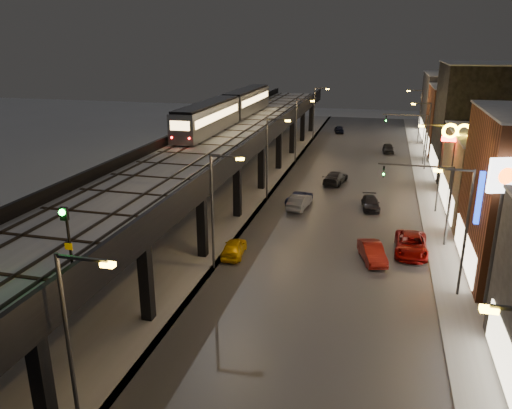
# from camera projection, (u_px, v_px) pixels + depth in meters

# --- Properties ---
(ground) EXTENTS (220.00, 220.00, 0.00)m
(ground) POSITION_uv_depth(u_px,v_px,m) (147.00, 373.00, 26.45)
(ground) COLOR silver
(road_surface) EXTENTS (17.00, 120.00, 0.06)m
(road_surface) POSITION_uv_depth(u_px,v_px,m) (345.00, 194.00, 56.87)
(road_surface) COLOR #46474D
(road_surface) RESTS_ON ground
(sidewalk_right) EXTENTS (4.00, 120.00, 0.14)m
(sidewalk_right) POSITION_uv_depth(u_px,v_px,m) (437.00, 201.00, 54.52)
(sidewalk_right) COLOR #9FA1A8
(sidewalk_right) RESTS_ON ground
(under_viaduct_pavement) EXTENTS (11.00, 120.00, 0.06)m
(under_viaduct_pavement) POSITION_uv_depth(u_px,v_px,m) (231.00, 186.00, 60.04)
(under_viaduct_pavement) COLOR #9FA1A8
(under_viaduct_pavement) RESTS_ON ground
(elevated_viaduct) EXTENTS (9.00, 100.00, 6.30)m
(elevated_viaduct) POSITION_uv_depth(u_px,v_px,m) (222.00, 146.00, 55.38)
(elevated_viaduct) COLOR black
(elevated_viaduct) RESTS_ON ground
(viaduct_trackbed) EXTENTS (8.40, 100.00, 0.32)m
(viaduct_trackbed) POSITION_uv_depth(u_px,v_px,m) (222.00, 138.00, 55.25)
(viaduct_trackbed) COLOR #B2B7C1
(viaduct_trackbed) RESTS_ON elevated_viaduct
(viaduct_parapet_streetside) EXTENTS (0.30, 100.00, 1.10)m
(viaduct_parapet_streetside) POSITION_uv_depth(u_px,v_px,m) (261.00, 136.00, 54.11)
(viaduct_parapet_streetside) COLOR black
(viaduct_parapet_streetside) RESTS_ON elevated_viaduct
(viaduct_parapet_far) EXTENTS (0.30, 100.00, 1.10)m
(viaduct_parapet_far) POSITION_uv_depth(u_px,v_px,m) (186.00, 133.00, 56.15)
(viaduct_parapet_far) COLOR black
(viaduct_parapet_far) RESTS_ON elevated_viaduct
(building_d) EXTENTS (12.20, 13.20, 14.16)m
(building_d) POSITION_uv_depth(u_px,v_px,m) (489.00, 121.00, 62.75)
(building_d) COLOR black
(building_d) RESTS_ON ground
(building_e) EXTENTS (12.20, 12.20, 10.16)m
(building_e) POSITION_uv_depth(u_px,v_px,m) (470.00, 120.00, 76.25)
(building_e) COLOR brown
(building_e) RESTS_ON ground
(building_f) EXTENTS (12.20, 16.20, 11.16)m
(building_f) POSITION_uv_depth(u_px,v_px,m) (459.00, 106.00, 88.97)
(building_f) COLOR #3F3F42
(building_f) RESTS_ON ground
(streetlight_left_0) EXTENTS (2.57, 0.28, 9.00)m
(streetlight_left_0) POSITION_uv_depth(u_px,v_px,m) (74.00, 339.00, 20.30)
(streetlight_left_0) COLOR #38383A
(streetlight_left_0) RESTS_ON ground
(streetlight_left_1) EXTENTS (2.57, 0.28, 9.00)m
(streetlight_left_1) POSITION_uv_depth(u_px,v_px,m) (216.00, 204.00, 36.86)
(streetlight_left_1) COLOR #38383A
(streetlight_left_1) RESTS_ON ground
(streetlight_right_1) EXTENTS (2.56, 0.28, 9.00)m
(streetlight_right_1) POSITION_uv_depth(u_px,v_px,m) (463.00, 225.00, 32.84)
(streetlight_right_1) COLOR #38383A
(streetlight_right_1) RESTS_ON ground
(streetlight_left_2) EXTENTS (2.57, 0.28, 9.00)m
(streetlight_left_2) POSITION_uv_depth(u_px,v_px,m) (269.00, 153.00, 53.41)
(streetlight_left_2) COLOR #38383A
(streetlight_left_2) RESTS_ON ground
(streetlight_right_2) EXTENTS (2.56, 0.28, 9.00)m
(streetlight_right_2) POSITION_uv_depth(u_px,v_px,m) (438.00, 162.00, 49.39)
(streetlight_right_2) COLOR #38383A
(streetlight_right_2) RESTS_ON ground
(streetlight_left_3) EXTENTS (2.57, 0.28, 9.00)m
(streetlight_left_3) POSITION_uv_depth(u_px,v_px,m) (298.00, 126.00, 69.97)
(streetlight_left_3) COLOR #38383A
(streetlight_left_3) RESTS_ON ground
(streetlight_right_3) EXTENTS (2.56, 0.28, 9.00)m
(streetlight_right_3) POSITION_uv_depth(u_px,v_px,m) (426.00, 132.00, 65.95)
(streetlight_right_3) COLOR #38383A
(streetlight_right_3) RESTS_ON ground
(streetlight_left_4) EXTENTS (2.57, 0.28, 9.00)m
(streetlight_left_4) POSITION_uv_depth(u_px,v_px,m) (315.00, 110.00, 86.53)
(streetlight_left_4) COLOR #38383A
(streetlight_left_4) RESTS_ON ground
(streetlight_right_4) EXTENTS (2.56, 0.28, 9.00)m
(streetlight_right_4) POSITION_uv_depth(u_px,v_px,m) (419.00, 113.00, 82.50)
(streetlight_right_4) COLOR #38383A
(streetlight_right_4) RESTS_ON ground
(traffic_light_rig_a) EXTENTS (6.10, 0.34, 7.00)m
(traffic_light_rig_a) POSITION_uv_depth(u_px,v_px,m) (435.00, 195.00, 41.55)
(traffic_light_rig_a) COLOR #38383A
(traffic_light_rig_a) RESTS_ON ground
(traffic_light_rig_b) EXTENTS (6.10, 0.34, 7.00)m
(traffic_light_rig_b) POSITION_uv_depth(u_px,v_px,m) (417.00, 133.00, 69.15)
(traffic_light_rig_b) COLOR #38383A
(traffic_light_rig_b) RESTS_ON ground
(subway_train) EXTENTS (2.80, 33.82, 3.35)m
(subway_train) POSITION_uv_depth(u_px,v_px,m) (230.00, 108.00, 65.27)
(subway_train) COLOR gray
(subway_train) RESTS_ON viaduct_trackbed
(rail_signal) EXTENTS (0.38, 0.44, 3.25)m
(rail_signal) POSITION_uv_depth(u_px,v_px,m) (66.00, 227.00, 22.03)
(rail_signal) COLOR black
(rail_signal) RESTS_ON viaduct_trackbed
(car_taxi) EXTENTS (1.99, 4.18, 1.38)m
(car_taxi) POSITION_uv_depth(u_px,v_px,m) (234.00, 248.00, 40.51)
(car_taxi) COLOR #E5AC06
(car_taxi) RESTS_ON ground
(car_near_white) EXTENTS (2.09, 4.72, 1.51)m
(car_near_white) POSITION_uv_depth(u_px,v_px,m) (299.00, 202.00, 51.85)
(car_near_white) COLOR gray
(car_near_white) RESTS_ON ground
(car_mid_silver) EXTENTS (2.63, 4.78, 1.27)m
(car_mid_silver) POSITION_uv_depth(u_px,v_px,m) (300.00, 198.00, 53.57)
(car_mid_silver) COLOR #131841
(car_mid_silver) RESTS_ON ground
(car_mid_dark) EXTENTS (2.95, 5.43, 1.49)m
(car_mid_dark) POSITION_uv_depth(u_px,v_px,m) (335.00, 178.00, 60.84)
(car_mid_dark) COLOR black
(car_mid_dark) RESTS_ON ground
(car_far_white) EXTENTS (2.21, 4.11, 1.33)m
(car_far_white) POSITION_uv_depth(u_px,v_px,m) (339.00, 129.00, 94.17)
(car_far_white) COLOR black
(car_far_white) RESTS_ON ground
(car_onc_silver) EXTENTS (2.65, 4.61, 1.44)m
(car_onc_silver) POSITION_uv_depth(u_px,v_px,m) (372.00, 253.00, 39.55)
(car_onc_silver) COLOR maroon
(car_onc_silver) RESTS_ON ground
(car_onc_dark) EXTENTS (2.64, 5.58, 1.54)m
(car_onc_dark) POSITION_uv_depth(u_px,v_px,m) (411.00, 245.00, 40.92)
(car_onc_dark) COLOR #820705
(car_onc_dark) RESTS_ON ground
(car_onc_white) EXTENTS (2.20, 4.37, 1.22)m
(car_onc_white) POSITION_uv_depth(u_px,v_px,m) (371.00, 204.00, 51.77)
(car_onc_white) COLOR black
(car_onc_white) RESTS_ON ground
(car_onc_red) EXTENTS (1.87, 4.10, 1.36)m
(car_onc_red) POSITION_uv_depth(u_px,v_px,m) (388.00, 149.00, 77.57)
(car_onc_red) COLOR black
(car_onc_red) RESTS_ON ground
(sign_mcdonalds) EXTENTS (2.74, 0.32, 9.28)m
(sign_mcdonalds) POSITION_uv_depth(u_px,v_px,m) (456.00, 143.00, 47.63)
(sign_mcdonalds) COLOR #38383A
(sign_mcdonalds) RESTS_ON ground
(sign_citgo) EXTENTS (2.14, 0.39, 10.17)m
(sign_citgo) POSITION_uv_depth(u_px,v_px,m) (502.00, 197.00, 30.21)
(sign_citgo) COLOR #38383A
(sign_citgo) RESTS_ON ground
(sign_carwash) EXTENTS (1.63, 0.35, 8.47)m
(sign_carwash) POSITION_uv_depth(u_px,v_px,m) (488.00, 208.00, 33.78)
(sign_carwash) COLOR #38383A
(sign_carwash) RESTS_ON ground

